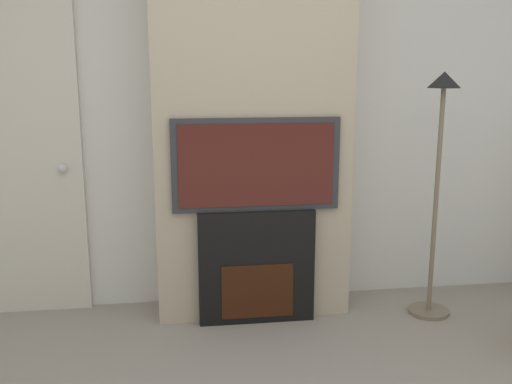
% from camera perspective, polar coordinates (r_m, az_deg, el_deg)
% --- Properties ---
extents(wall_back, '(6.00, 0.06, 2.70)m').
position_cam_1_polar(wall_back, '(3.90, -0.83, 8.41)').
color(wall_back, silver).
rests_on(wall_back, ground_plane).
extents(chimney_breast, '(1.25, 0.38, 2.70)m').
position_cam_1_polar(chimney_breast, '(3.68, -0.41, 8.19)').
color(chimney_breast, tan).
rests_on(chimney_breast, ground_plane).
extents(fireplace, '(0.74, 0.15, 0.74)m').
position_cam_1_polar(fireplace, '(3.70, 0.00, -7.41)').
color(fireplace, black).
rests_on(fireplace, ground_plane).
extents(television, '(1.05, 0.07, 0.58)m').
position_cam_1_polar(television, '(3.53, 0.01, 2.76)').
color(television, '#2D2D33').
rests_on(television, fireplace).
extents(floor_lamp, '(0.27, 0.27, 1.59)m').
position_cam_1_polar(floor_lamp, '(3.81, 17.79, 2.69)').
color(floor_lamp, '#726651').
rests_on(floor_lamp, ground_plane).
extents(entry_door, '(0.81, 0.09, 2.04)m').
position_cam_1_polar(entry_door, '(3.98, -22.71, 2.76)').
color(entry_door, beige).
rests_on(entry_door, ground_plane).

